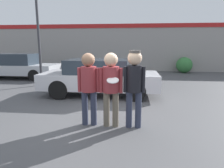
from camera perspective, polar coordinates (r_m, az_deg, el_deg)
ground_plane at (r=5.37m, az=-2.86°, el=-10.32°), size 56.00×56.00×0.00m
storefront_building at (r=15.57m, az=3.12°, el=10.41°), size 24.00×0.22×3.54m
person_left at (r=4.84m, az=-6.68°, el=0.47°), size 0.54×0.37×1.78m
person_middle_with_frisbee at (r=4.70m, az=-0.30°, el=0.39°), size 0.56×0.60×1.79m
person_right at (r=4.66m, az=6.38°, el=0.73°), size 0.51×0.34×1.84m
parked_car_near at (r=7.89m, az=-3.63°, el=2.06°), size 4.52×1.84×1.41m
parked_car_far at (r=13.26m, az=-25.54°, el=4.66°), size 4.73×1.94×1.47m
street_lamp at (r=10.39m, az=-19.50°, el=19.90°), size 1.36×0.35×5.99m
shrub at (r=15.31m, az=19.94°, el=5.14°), size 1.13×1.13×1.13m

